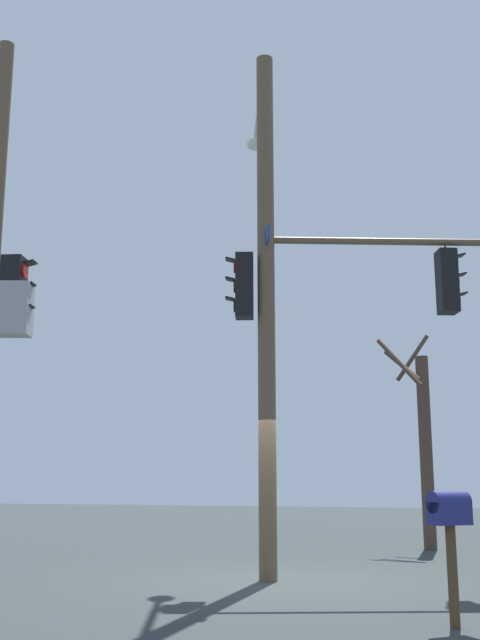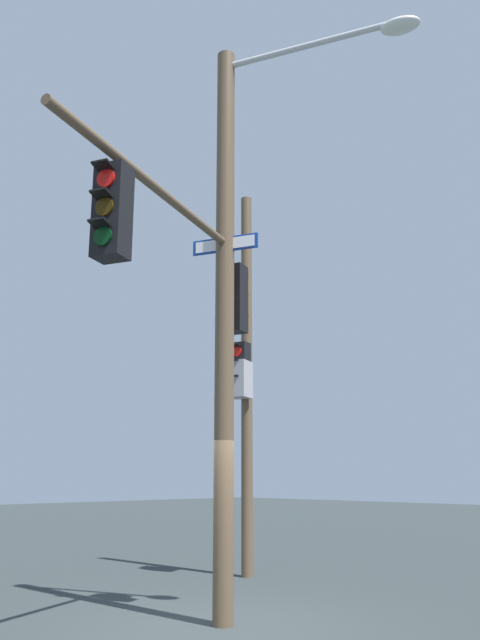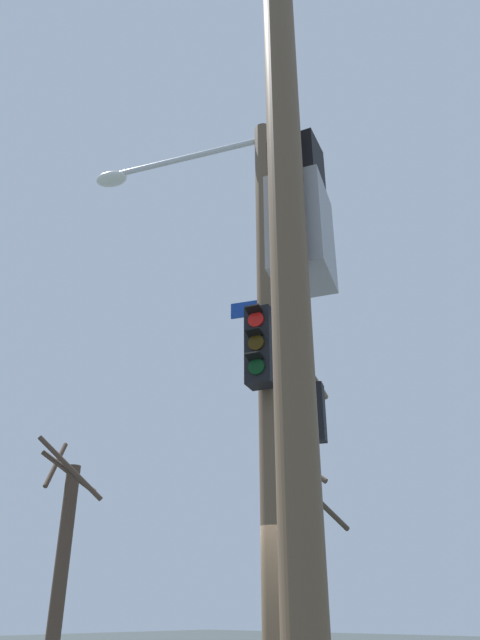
{
  "view_description": "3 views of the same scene",
  "coord_description": "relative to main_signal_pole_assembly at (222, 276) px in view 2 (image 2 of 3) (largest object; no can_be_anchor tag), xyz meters",
  "views": [
    {
      "loc": [
        12.04,
        3.89,
        1.48
      ],
      "look_at": [
        0.15,
        -0.55,
        4.17
      ],
      "focal_mm": 43.66,
      "sensor_mm": 36.0,
      "label": 1
    },
    {
      "loc": [
        -6.91,
        6.37,
        1.99
      ],
      "look_at": [
        0.12,
        -0.57,
        4.41
      ],
      "focal_mm": 35.92,
      "sensor_mm": 36.0,
      "label": 2
    },
    {
      "loc": [
        4.76,
        -6.11,
        1.56
      ],
      "look_at": [
        -0.15,
        -0.55,
        5.22
      ],
      "focal_mm": 33.23,
      "sensor_mm": 36.0,
      "label": 3
    }
  ],
  "objects": [
    {
      "name": "ground_plane",
      "position": [
        0.28,
        -0.19,
        -4.88
      ],
      "size": [
        80.0,
        80.0,
        0.0
      ],
      "primitive_type": "plane",
      "color": "#2B3233"
    },
    {
      "name": "main_signal_pole_assembly",
      "position": [
        0.0,
        0.0,
        0.0
      ],
      "size": [
        3.53,
        5.39,
        8.96
      ],
      "rotation": [
        0.0,
        0.0,
        1.97
      ],
      "color": "brown",
      "rests_on": "ground"
    },
    {
      "name": "secondary_pole_assembly",
      "position": [
        3.1,
        -3.56,
        -0.73
      ],
      "size": [
        0.55,
        0.78,
        8.33
      ],
      "rotation": [
        0.0,
        0.0,
        1.95
      ],
      "color": "brown",
      "rests_on": "ground"
    }
  ]
}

